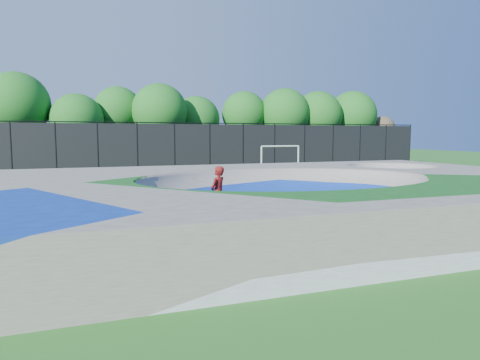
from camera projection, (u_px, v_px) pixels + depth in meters
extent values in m
plane|color=#1F5F1A|center=(287.00, 217.00, 15.67)|extent=(120.00, 120.00, 0.00)
cube|color=gray|center=(287.00, 197.00, 15.59)|extent=(22.00, 14.00, 1.50)
imported|color=red|center=(218.00, 193.00, 15.05)|extent=(0.83, 0.80, 1.91)
cube|color=black|center=(218.00, 219.00, 15.14)|extent=(0.76, 0.63, 0.05)
cylinder|color=silver|center=(261.00, 160.00, 33.17)|extent=(0.12, 0.12, 2.13)
cylinder|color=silver|center=(298.00, 159.00, 34.25)|extent=(0.12, 0.12, 2.13)
cylinder|color=silver|center=(280.00, 146.00, 33.60)|extent=(3.20, 0.12, 0.12)
cylinder|color=black|center=(11.00, 149.00, 31.07)|extent=(0.09, 0.09, 4.00)
cylinder|color=black|center=(56.00, 148.00, 32.08)|extent=(0.09, 0.09, 4.00)
cylinder|color=black|center=(98.00, 148.00, 33.09)|extent=(0.09, 0.09, 4.00)
cylinder|color=black|center=(137.00, 148.00, 34.10)|extent=(0.09, 0.09, 4.00)
cylinder|color=black|center=(175.00, 147.00, 35.11)|extent=(0.09, 0.09, 4.00)
cylinder|color=black|center=(210.00, 147.00, 36.12)|extent=(0.09, 0.09, 4.00)
cylinder|color=black|center=(243.00, 147.00, 37.13)|extent=(0.09, 0.09, 4.00)
cylinder|color=black|center=(275.00, 146.00, 38.14)|extent=(0.09, 0.09, 4.00)
cylinder|color=black|center=(304.00, 146.00, 39.15)|extent=(0.09, 0.09, 4.00)
cylinder|color=black|center=(333.00, 146.00, 40.16)|extent=(0.09, 0.09, 4.00)
cylinder|color=black|center=(360.00, 145.00, 41.18)|extent=(0.09, 0.09, 4.00)
cylinder|color=black|center=(385.00, 145.00, 42.19)|extent=(0.09, 0.09, 4.00)
cylinder|color=black|center=(410.00, 145.00, 43.20)|extent=(0.09, 0.09, 4.00)
cube|color=black|center=(175.00, 147.00, 35.11)|extent=(48.00, 0.03, 3.80)
cylinder|color=black|center=(174.00, 123.00, 34.90)|extent=(48.00, 0.08, 0.08)
cylinder|color=#3F281F|center=(19.00, 150.00, 35.52)|extent=(0.44, 0.44, 3.51)
sphere|color=#19611B|center=(16.00, 104.00, 35.13)|extent=(5.33, 5.33, 5.33)
cylinder|color=#3F281F|center=(78.00, 155.00, 36.52)|extent=(0.44, 0.44, 2.61)
sphere|color=#19611B|center=(77.00, 120.00, 36.21)|extent=(4.46, 4.46, 4.46)
cylinder|color=#3F281F|center=(119.00, 148.00, 39.16)|extent=(0.44, 0.44, 3.58)
sphere|color=#19611B|center=(118.00, 111.00, 38.80)|extent=(4.36, 4.36, 4.36)
cylinder|color=#3F281F|center=(160.00, 150.00, 38.70)|extent=(0.44, 0.44, 3.29)
sphere|color=#19611B|center=(159.00, 111.00, 38.34)|extent=(4.93, 4.93, 4.93)
cylinder|color=#3F281F|center=(197.00, 151.00, 42.04)|extent=(0.44, 0.44, 2.82)
sphere|color=#19611B|center=(196.00, 119.00, 41.71)|extent=(4.55, 4.55, 4.55)
cylinder|color=#3F281F|center=(244.00, 148.00, 43.25)|extent=(0.44, 0.44, 3.46)
sphere|color=#19611B|center=(244.00, 114.00, 42.90)|extent=(4.48, 4.48, 4.48)
cylinder|color=#3F281F|center=(284.00, 149.00, 43.43)|extent=(0.44, 0.44, 3.27)
sphere|color=#19611B|center=(285.00, 114.00, 43.06)|extent=(5.05, 5.05, 5.05)
cylinder|color=#3F281F|center=(317.00, 149.00, 44.80)|extent=(0.44, 0.44, 3.12)
sphere|color=#19611B|center=(318.00, 116.00, 44.44)|extent=(5.04, 5.04, 5.04)
cylinder|color=#3F281F|center=(351.00, 148.00, 46.46)|extent=(0.44, 0.44, 3.14)
sphere|color=#19611B|center=(352.00, 116.00, 46.10)|extent=(5.24, 5.24, 5.24)
cylinder|color=#3F281F|center=(382.00, 150.00, 47.28)|extent=(0.44, 0.44, 2.69)
sphere|color=brown|center=(383.00, 128.00, 47.03)|extent=(2.60, 2.60, 2.60)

